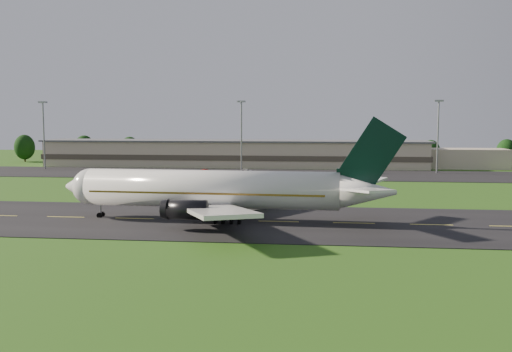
# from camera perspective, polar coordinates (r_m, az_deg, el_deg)

# --- Properties ---
(ground) EXTENTS (360.00, 360.00, 0.00)m
(ground) POSITION_cam_1_polar(r_m,az_deg,el_deg) (88.91, -12.05, -4.23)
(ground) COLOR #254A12
(ground) RESTS_ON ground
(taxiway) EXTENTS (220.00, 30.00, 0.10)m
(taxiway) POSITION_cam_1_polar(r_m,az_deg,el_deg) (88.90, -12.05, -4.20)
(taxiway) COLOR black
(taxiway) RESTS_ON ground
(apron) EXTENTS (260.00, 30.00, 0.10)m
(apron) POSITION_cam_1_polar(r_m,az_deg,el_deg) (158.18, -3.67, 0.25)
(apron) COLOR black
(apron) RESTS_ON ground
(airliner) EXTENTS (51.29, 42.15, 15.57)m
(airliner) POSITION_cam_1_polar(r_m,az_deg,el_deg) (84.96, -3.96, -1.40)
(airliner) COLOR white
(airliner) RESTS_ON ground
(terminal) EXTENTS (145.00, 16.00, 8.40)m
(terminal) POSITION_cam_1_polar(r_m,az_deg,el_deg) (180.75, -0.30, 2.20)
(terminal) COLOR beige
(terminal) RESTS_ON ground
(light_mast_west) EXTENTS (2.40, 1.20, 20.35)m
(light_mast_west) POSITION_cam_1_polar(r_m,az_deg,el_deg) (182.99, -20.48, 4.63)
(light_mast_west) COLOR gray
(light_mast_west) RESTS_ON ground
(light_mast_centre) EXTENTS (2.40, 1.20, 20.35)m
(light_mast_centre) POSITION_cam_1_polar(r_m,az_deg,el_deg) (164.56, -1.47, 4.90)
(light_mast_centre) COLOR gray
(light_mast_centre) RESTS_ON ground
(light_mast_east) EXTENTS (2.40, 1.20, 20.35)m
(light_mast_east) POSITION_cam_1_polar(r_m,az_deg,el_deg) (165.93, 17.75, 4.63)
(light_mast_east) COLOR gray
(light_mast_east) RESTS_ON ground
(tree_line) EXTENTS (198.11, 8.68, 10.02)m
(tree_line) POSITION_cam_1_polar(r_m,az_deg,el_deg) (189.48, 4.55, 2.63)
(tree_line) COLOR black
(tree_line) RESTS_ON ground
(service_vehicle_a) EXTENTS (3.10, 4.33, 1.37)m
(service_vehicle_a) POSITION_cam_1_polar(r_m,az_deg,el_deg) (157.21, -11.86, 0.37)
(service_vehicle_a) COLOR orange
(service_vehicle_a) RESTS_ON apron
(service_vehicle_b) EXTENTS (4.24, 1.78, 1.36)m
(service_vehicle_b) POSITION_cam_1_polar(r_m,az_deg,el_deg) (156.01, -5.03, 0.43)
(service_vehicle_b) COLOR maroon
(service_vehicle_b) RESTS_ON apron
(service_vehicle_c) EXTENTS (3.98, 5.43, 1.37)m
(service_vehicle_c) POSITION_cam_1_polar(r_m,az_deg,el_deg) (155.48, -1.14, 0.44)
(service_vehicle_c) COLOR silver
(service_vehicle_c) RESTS_ON apron
(service_vehicle_d) EXTENTS (4.67, 4.45, 1.33)m
(service_vehicle_d) POSITION_cam_1_polar(r_m,az_deg,el_deg) (154.54, 9.59, 0.32)
(service_vehicle_d) COLOR #DB9F0C
(service_vehicle_d) RESTS_ON apron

